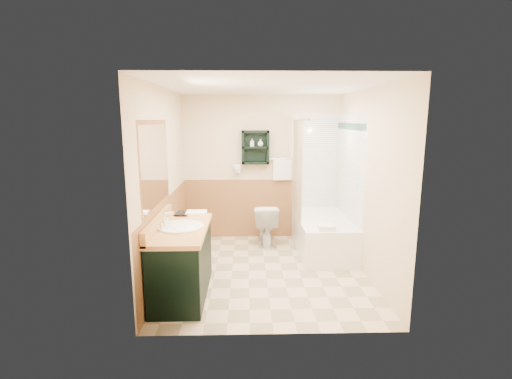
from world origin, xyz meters
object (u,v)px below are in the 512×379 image
object	(u,v)px
vanity	(182,261)
soap_bottle_a	(252,145)
vanity_book	(175,205)
bathtub	(323,235)
soap_bottle_b	(260,144)
hair_dryer	(237,168)
toilet	(265,225)
wall_shelf	(255,147)

from	to	relation	value
vanity	soap_bottle_a	size ratio (longest dim) A/B	9.88
vanity_book	soap_bottle_a	xyz separation A→B (m)	(1.01, 1.46, 0.67)
bathtub	vanity_book	world-z (taller)	vanity_book
soap_bottle_a	soap_bottle_b	xyz separation A→B (m)	(0.14, 0.00, 0.02)
hair_dryer	toilet	xyz separation A→B (m)	(0.45, -0.38, -0.87)
bathtub	toilet	bearing A→B (deg)	159.50
vanity	vanity_book	size ratio (longest dim) A/B	5.30
wall_shelf	soap_bottle_a	bearing A→B (deg)	-174.57
hair_dryer	toilet	size ratio (longest dim) A/B	0.35
toilet	soap_bottle_a	size ratio (longest dim) A/B	5.30
wall_shelf	vanity	size ratio (longest dim) A/B	0.43
vanity_book	bathtub	bearing A→B (deg)	25.35
wall_shelf	vanity_book	world-z (taller)	wall_shelf
wall_shelf	bathtub	size ratio (longest dim) A/B	0.37
hair_dryer	bathtub	bearing A→B (deg)	-28.12
soap_bottle_b	hair_dryer	bearing A→B (deg)	175.52
vanity_book	soap_bottle_b	world-z (taller)	soap_bottle_b
soap_bottle_b	soap_bottle_a	bearing A→B (deg)	180.00
wall_shelf	toilet	size ratio (longest dim) A/B	0.81
hair_dryer	soap_bottle_a	distance (m)	0.47
soap_bottle_a	soap_bottle_b	distance (m)	0.14
vanity_book	hair_dryer	bearing A→B (deg)	67.80
vanity	bathtub	xyz separation A→B (m)	(1.92, 1.36, -0.14)
hair_dryer	vanity	world-z (taller)	hair_dryer
soap_bottle_a	bathtub	bearing A→B (deg)	-32.18
bathtub	soap_bottle_a	world-z (taller)	soap_bottle_a
soap_bottle_a	soap_bottle_b	size ratio (longest dim) A/B	1.07
vanity	soap_bottle_b	size ratio (longest dim) A/B	10.53
soap_bottle_b	vanity_book	bearing A→B (deg)	-128.13
bathtub	soap_bottle_a	bearing A→B (deg)	147.82
hair_dryer	vanity_book	bearing A→B (deg)	-117.08
hair_dryer	vanity	distance (m)	2.30
hair_dryer	soap_bottle_b	distance (m)	0.56
wall_shelf	vanity_book	xyz separation A→B (m)	(-1.06, -1.46, -0.63)
vanity_book	wall_shelf	bearing A→B (deg)	58.93
wall_shelf	vanity	bearing A→B (deg)	-113.61
toilet	wall_shelf	bearing A→B (deg)	-69.65
vanity	soap_bottle_b	world-z (taller)	soap_bottle_b
bathtub	vanity_book	xyz separation A→B (m)	(-2.08, -0.78, 0.66)
hair_dryer	vanity	xyz separation A→B (m)	(-0.59, -2.07, -0.80)
hair_dryer	toilet	world-z (taller)	hair_dryer
toilet	vanity_book	distance (m)	1.74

